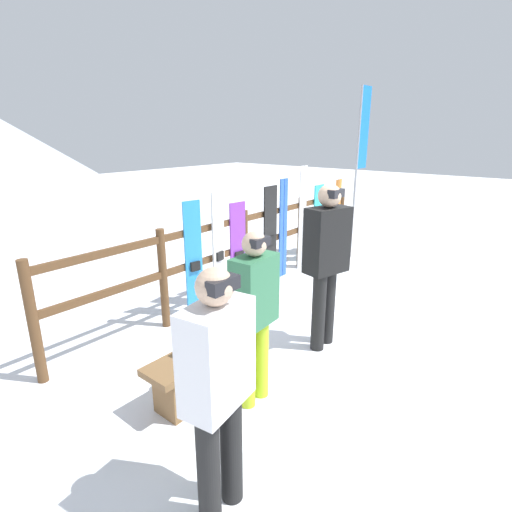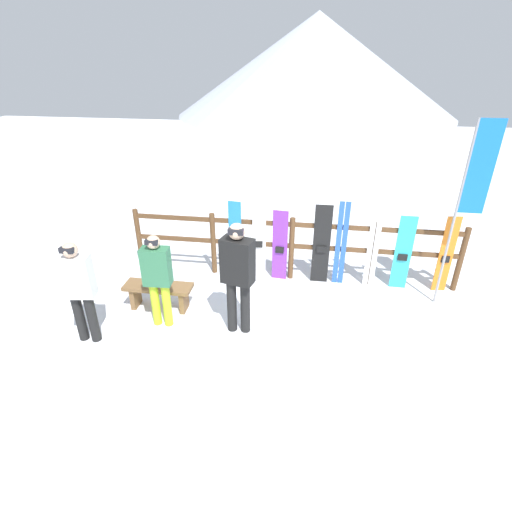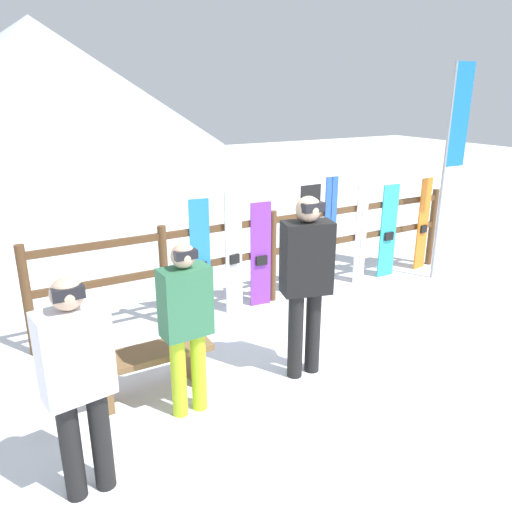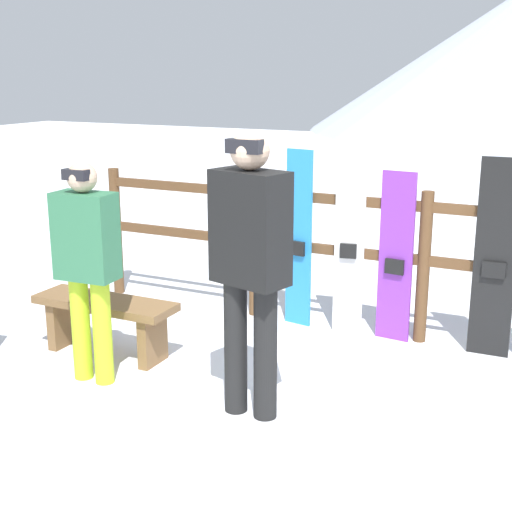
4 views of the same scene
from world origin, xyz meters
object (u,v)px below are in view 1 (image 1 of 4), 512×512
(person_white, at_px, (218,381))
(snowboard_black_stripe, at_px, (270,236))
(snowboard_orange, at_px, (337,217))
(rental_flag, at_px, (360,150))
(snowboard_cyan, at_px, (318,224))
(person_plaid_green, at_px, (254,308))
(snowboard_purple, at_px, (238,251))
(snowboard_blue, at_px, (194,261))
(bench, at_px, (204,361))
(person_black, at_px, (326,256))
(ski_pair_white, at_px, (302,218))
(snowboard_white, at_px, (219,250))
(ski_pair_blue, at_px, (283,229))

(person_white, height_order, snowboard_black_stripe, person_white)
(snowboard_orange, relative_size, rental_flag, 0.47)
(snowboard_black_stripe, height_order, snowboard_cyan, snowboard_black_stripe)
(person_plaid_green, bearing_deg, snowboard_purple, 45.08)
(snowboard_blue, bearing_deg, snowboard_cyan, -0.00)
(snowboard_purple, bearing_deg, snowboard_black_stripe, 0.01)
(bench, distance_m, person_plaid_green, 0.74)
(person_plaid_green, xyz_separation_m, snowboard_purple, (1.69, 1.70, -0.21))
(rental_flag, bearing_deg, snowboard_orange, 83.12)
(person_black, height_order, ski_pair_white, person_black)
(person_white, relative_size, snowboard_white, 1.03)
(snowboard_orange, height_order, rental_flag, rental_flag)
(snowboard_purple, bearing_deg, person_black, -105.62)
(bench, distance_m, snowboard_white, 2.03)
(snowboard_cyan, bearing_deg, snowboard_white, 180.00)
(snowboard_white, bearing_deg, ski_pair_blue, 0.13)
(person_white, bearing_deg, ski_pair_white, 27.23)
(person_white, relative_size, person_plaid_green, 1.04)
(person_white, distance_m, person_plaid_green, 1.10)
(bench, xyz_separation_m, ski_pair_blue, (3.00, 1.28, 0.48))
(person_white, distance_m, snowboard_blue, 2.87)
(person_plaid_green, relative_size, snowboard_orange, 1.08)
(ski_pair_blue, distance_m, ski_pair_white, 0.57)
(ski_pair_blue, bearing_deg, person_black, -133.12)
(snowboard_orange, bearing_deg, ski_pair_blue, 179.89)
(snowboard_cyan, bearing_deg, ski_pair_blue, 179.82)
(snowboard_blue, bearing_deg, ski_pair_white, 0.08)
(person_plaid_green, bearing_deg, snowboard_orange, 20.23)
(snowboard_white, bearing_deg, ski_pair_white, 0.09)
(snowboard_cyan, distance_m, snowboard_orange, 0.72)
(bench, relative_size, snowboard_purple, 0.82)
(snowboard_black_stripe, xyz_separation_m, snowboard_cyan, (1.43, -0.00, -0.06))
(person_black, xyz_separation_m, snowboard_cyan, (2.65, 1.67, -0.35))
(person_black, distance_m, snowboard_blue, 1.73)
(ski_pair_white, bearing_deg, person_plaid_green, -153.12)
(snowboard_cyan, bearing_deg, snowboard_orange, 0.00)
(person_white, bearing_deg, snowboard_white, 44.37)
(bench, xyz_separation_m, person_white, (-0.76, -0.94, 0.61))
(snowboard_white, bearing_deg, snowboard_purple, -0.03)
(snowboard_cyan, bearing_deg, bench, -162.70)
(ski_pair_blue, bearing_deg, snowboard_purple, -179.82)
(bench, height_order, snowboard_blue, snowboard_blue)
(bench, height_order, snowboard_black_stripe, snowboard_black_stripe)
(snowboard_orange, bearing_deg, ski_pair_white, 179.84)
(ski_pair_white, height_order, snowboard_orange, ski_pair_white)
(snowboard_purple, height_order, snowboard_orange, snowboard_orange)
(snowboard_purple, bearing_deg, bench, -146.16)
(bench, xyz_separation_m, snowboard_cyan, (4.08, 1.27, 0.38))
(person_white, xyz_separation_m, snowboard_black_stripe, (3.41, 2.22, -0.17))
(bench, xyz_separation_m, snowboard_purple, (1.90, 1.27, 0.36))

